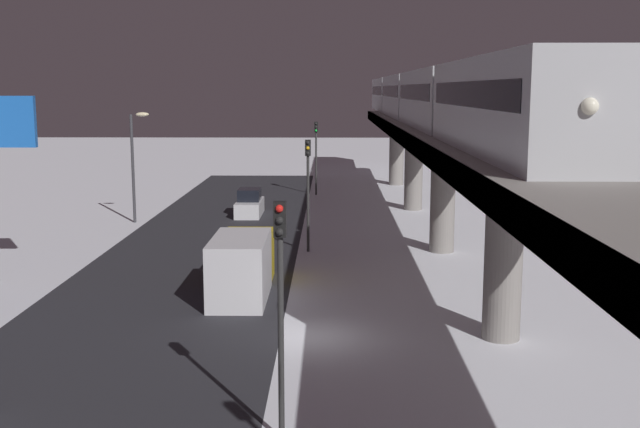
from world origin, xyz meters
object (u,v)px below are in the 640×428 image
box_truck (243,265)px  traffic_light_near (280,286)px  subway_train (419,96)px  traffic_light_far (316,147)px  sedan_white (250,205)px  traffic_light_mid (308,179)px

box_truck → traffic_light_near: bearing=100.4°
subway_train → traffic_light_far: 14.15m
sedan_white → traffic_light_near: 37.21m
traffic_light_mid → traffic_light_far: 23.96m
traffic_light_mid → sedan_white: bearing=-69.8°
sedan_white → traffic_light_mid: traffic_light_mid is taller
subway_train → sedan_white: subway_train is taller
sedan_white → subway_train: bearing=0.7°
sedan_white → traffic_light_far: bearing=67.2°
subway_train → traffic_light_far: size_ratio=11.57×
sedan_white → box_truck: size_ratio=0.61×
subway_train → box_truck: bearing=64.9°
subway_train → sedan_white: (12.35, 0.14, -7.91)m
traffic_light_far → traffic_light_near: bearing=90.0°
traffic_light_mid → traffic_light_far: bearing=-90.0°
sedan_white → traffic_light_far: 12.58m
traffic_light_far → box_truck: bearing=85.3°
sedan_white → box_truck: bearing=-84.8°
subway_train → traffic_light_far: bearing=-55.2°
sedan_white → traffic_light_mid: size_ratio=0.70×
sedan_white → traffic_light_far: traffic_light_far is taller
traffic_light_near → subway_train: bearing=-101.7°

